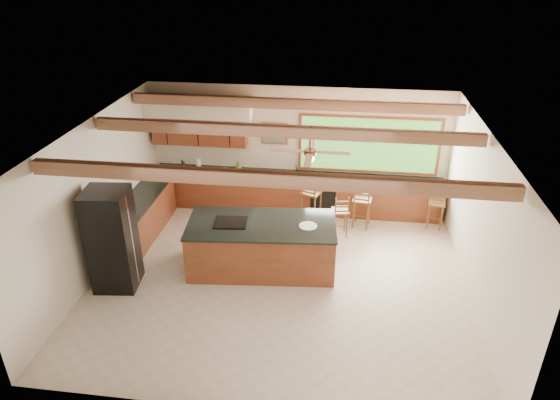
# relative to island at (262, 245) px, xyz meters

# --- Properties ---
(ground) EXTENTS (7.20, 7.20, 0.00)m
(ground) POSITION_rel_island_xyz_m (0.40, -0.32, -0.51)
(ground) COLOR beige
(ground) RESTS_ON ground
(room_shell) EXTENTS (7.27, 6.54, 3.02)m
(room_shell) POSITION_rel_island_xyz_m (0.23, 0.34, 1.71)
(room_shell) COLOR silver
(room_shell) RESTS_ON ground
(counter_run) EXTENTS (7.12, 3.10, 1.25)m
(counter_run) POSITION_rel_island_xyz_m (-0.42, 2.20, -0.04)
(counter_run) COLOR brown
(counter_run) RESTS_ON ground
(island) EXTENTS (3.02, 1.62, 1.03)m
(island) POSITION_rel_island_xyz_m (0.00, 0.00, 0.00)
(island) COLOR brown
(island) RESTS_ON ground
(refrigerator) EXTENTS (0.85, 0.83, 2.00)m
(refrigerator) POSITION_rel_island_xyz_m (-2.65, -0.94, 0.49)
(refrigerator) COLOR black
(refrigerator) RESTS_ON ground
(bar_stool_a) EXTENTS (0.47, 0.47, 1.14)m
(bar_stool_a) POSITION_rel_island_xyz_m (2.02, 1.91, 0.17)
(bar_stool_a) COLOR brown
(bar_stool_a) RESTS_ON ground
(bar_stool_b) EXTENTS (0.55, 0.55, 1.18)m
(bar_stool_b) POSITION_rel_island_xyz_m (0.84, 2.07, 0.19)
(bar_stool_b) COLOR brown
(bar_stool_b) RESTS_ON ground
(bar_stool_c) EXTENTS (0.42, 0.42, 1.00)m
(bar_stool_c) POSITION_rel_island_xyz_m (1.53, 1.45, 0.08)
(bar_stool_c) COLOR brown
(bar_stool_c) RESTS_ON ground
(bar_stool_d) EXTENTS (0.42, 0.42, 1.05)m
(bar_stool_d) POSITION_rel_island_xyz_m (3.70, 2.08, 0.11)
(bar_stool_d) COLOR brown
(bar_stool_d) RESTS_ON ground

